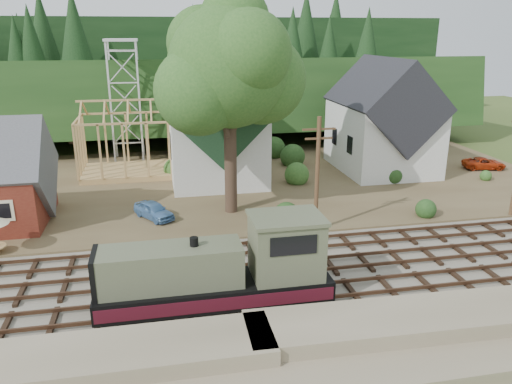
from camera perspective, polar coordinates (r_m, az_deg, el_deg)
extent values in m
plane|color=#384C1E|center=(28.15, -3.77, -9.93)|extent=(140.00, 140.00, 0.00)
cube|color=#7F7259|center=(21.09, -0.39, -20.59)|extent=(64.00, 5.00, 1.60)
cube|color=#726B5B|center=(28.12, -3.77, -9.78)|extent=(64.00, 11.00, 0.16)
cube|color=brown|center=(44.74, -6.93, 0.92)|extent=(64.00, 26.00, 0.30)
cube|color=#1E3F19|center=(68.06, -8.65, 6.60)|extent=(70.00, 28.96, 12.74)
cube|color=black|center=(83.80, -9.27, 8.68)|extent=(80.00, 20.00, 12.00)
cube|color=silver|center=(46.02, -4.81, 5.78)|extent=(8.00, 12.00, 6.40)
cube|color=#17321E|center=(45.46, -4.91, 9.72)|extent=(8.40, 12.96, 8.40)
cube|color=silver|center=(39.29, -3.94, 11.41)|extent=(2.40, 2.40, 4.00)
cone|color=#17321E|center=(39.06, -4.04, 16.22)|extent=(5.37, 5.37, 2.60)
cube|color=silver|center=(49.50, 14.17, 6.16)|extent=(8.00, 10.00, 6.40)
cube|color=black|center=(48.98, 14.45, 9.82)|extent=(8.40, 10.80, 8.40)
cube|color=tan|center=(48.45, -14.44, 2.30)|extent=(8.00, 6.00, 0.50)
cube|color=tan|center=(47.16, -15.07, 10.10)|extent=(8.00, 0.18, 0.18)
cube|color=silver|center=(51.93, -16.29, 9.66)|extent=(0.18, 0.18, 12.00)
cube|color=silver|center=(51.78, -13.16, 9.88)|extent=(0.18, 0.18, 12.00)
cube|color=silver|center=(54.70, -16.08, 10.06)|extent=(0.18, 0.18, 12.00)
cube|color=silver|center=(54.55, -13.11, 10.27)|extent=(0.18, 0.18, 12.00)
cube|color=silver|center=(52.79, -15.19, 16.43)|extent=(3.20, 3.20, 0.25)
cylinder|color=#38281E|center=(36.18, -2.94, 3.77)|extent=(0.90, 0.90, 8.00)
sphere|color=#29551F|center=(35.16, -3.11, 14.09)|extent=(8.40, 8.40, 8.40)
sphere|color=#29551F|center=(36.66, 0.64, 12.71)|extent=(6.40, 6.40, 6.40)
sphere|color=#29551F|center=(34.25, -6.58, 11.38)|extent=(6.00, 6.00, 6.00)
cylinder|color=#4C331E|center=(32.87, 7.00, 1.66)|extent=(0.28, 0.28, 8.00)
cube|color=#4C331E|center=(32.13, 7.22, 7.14)|extent=(2.20, 0.12, 0.12)
cube|color=#4C331E|center=(32.25, 7.17, 6.09)|extent=(1.80, 0.12, 0.12)
cube|color=black|center=(25.31, -4.64, -12.55)|extent=(11.21, 2.33, 0.33)
cube|color=black|center=(24.97, -4.68, -11.16)|extent=(11.21, 2.71, 1.03)
cube|color=#53573F|center=(24.16, -9.66, -8.42)|extent=(6.72, 2.15, 1.96)
cube|color=#53573F|center=(24.66, 3.46, -6.30)|extent=(3.36, 2.61, 2.99)
cube|color=#53573F|center=(24.07, 3.53, -2.95)|extent=(3.55, 2.80, 0.19)
cube|color=black|center=(23.23, 4.33, -6.14)|extent=(2.24, 0.06, 0.93)
cube|color=#480F1B|center=(23.78, -4.27, -12.74)|extent=(11.21, 0.04, 0.65)
cube|color=#480F1B|center=(26.17, -5.05, -9.72)|extent=(11.21, 0.04, 0.65)
cylinder|color=black|center=(23.75, -7.09, -5.91)|extent=(0.41, 0.41, 0.65)
imported|color=#5889BD|center=(36.44, -11.60, -2.06)|extent=(3.18, 3.78, 1.22)
imported|color=#B7300E|center=(53.47, 24.62, 3.00)|extent=(4.30, 2.64, 1.11)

